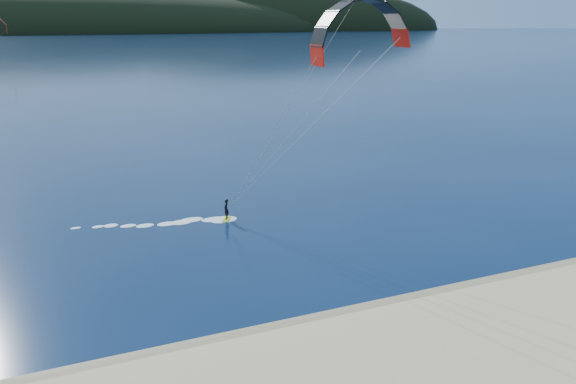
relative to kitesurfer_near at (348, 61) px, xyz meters
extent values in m
cube|color=olive|center=(-8.27, -10.14, -11.27)|extent=(220.00, 2.50, 0.10)
ellipsoid|color=black|center=(-58.27, 705.36, -11.32)|extent=(840.00, 280.00, 110.00)
ellipsoid|color=black|center=(251.73, 745.36, -11.32)|extent=(600.00, 240.00, 140.00)
cube|color=#B7DE1A|center=(-6.55, 5.45, -11.28)|extent=(0.92, 1.25, 0.07)
imported|color=black|center=(-6.55, 5.45, -10.51)|extent=(0.58, 0.65, 1.50)
cylinder|color=gray|center=(-2.83, 2.41, -4.79)|extent=(0.02, 0.02, 14.04)
camera|label=1|loc=(-15.97, -29.90, 2.37)|focal=33.57mm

